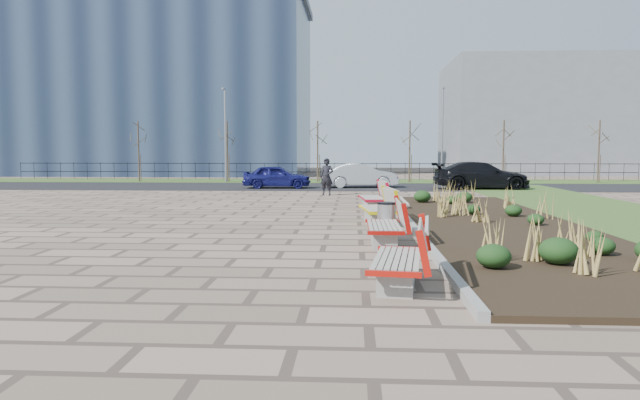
# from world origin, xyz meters

# --- Properties ---
(ground) EXTENTS (120.00, 120.00, 0.00)m
(ground) POSITION_xyz_m (0.00, 0.00, 0.00)
(ground) COLOR #876E5C
(ground) RESTS_ON ground
(planting_bed) EXTENTS (4.50, 18.00, 0.10)m
(planting_bed) POSITION_xyz_m (6.25, 5.00, 0.05)
(planting_bed) COLOR black
(planting_bed) RESTS_ON ground
(planting_curb) EXTENTS (0.16, 18.00, 0.15)m
(planting_curb) POSITION_xyz_m (3.92, 5.00, 0.07)
(planting_curb) COLOR gray
(planting_curb) RESTS_ON ground
(grass_verge_far) EXTENTS (80.00, 5.00, 0.04)m
(grass_verge_far) POSITION_xyz_m (0.00, 28.00, 0.02)
(grass_verge_far) COLOR #33511E
(grass_verge_far) RESTS_ON ground
(road) EXTENTS (80.00, 7.00, 0.02)m
(road) POSITION_xyz_m (0.00, 22.00, 0.01)
(road) COLOR black
(road) RESTS_ON ground
(bench_a) EXTENTS (1.17, 2.20, 1.00)m
(bench_a) POSITION_xyz_m (3.00, -2.15, 0.50)
(bench_a) COLOR red
(bench_a) RESTS_ON ground
(bench_b) EXTENTS (0.90, 2.10, 1.00)m
(bench_b) POSITION_xyz_m (3.00, 1.77, 0.50)
(bench_b) COLOR #A6100B
(bench_b) RESTS_ON ground
(bench_c) EXTENTS (1.14, 2.19, 1.00)m
(bench_c) POSITION_xyz_m (3.00, 5.48, 0.50)
(bench_c) COLOR yellow
(bench_c) RESTS_ON ground
(bench_d) EXTENTS (1.11, 2.18, 1.00)m
(bench_d) POSITION_xyz_m (3.00, 9.25, 0.50)
(bench_d) COLOR red
(bench_d) RESTS_ON ground
(litter_bin) EXTENTS (0.45, 0.45, 0.83)m
(litter_bin) POSITION_xyz_m (3.13, 2.95, 0.42)
(litter_bin) COLOR #B2B2B7
(litter_bin) RESTS_ON ground
(pedestrian) EXTENTS (0.73, 0.57, 1.75)m
(pedestrian) POSITION_xyz_m (1.09, 15.81, 0.87)
(pedestrian) COLOR black
(pedestrian) RESTS_ON ground
(car_blue) EXTENTS (3.82, 1.68, 1.28)m
(car_blue) POSITION_xyz_m (-1.91, 20.57, 0.66)
(car_blue) COLOR navy
(car_blue) RESTS_ON road
(car_silver) EXTENTS (4.26, 1.93, 1.36)m
(car_silver) POSITION_xyz_m (2.77, 21.40, 0.70)
(car_silver) COLOR #A7AAAE
(car_silver) RESTS_ON road
(car_black) EXTENTS (5.19, 2.29, 1.48)m
(car_black) POSITION_xyz_m (9.25, 20.32, 0.76)
(car_black) COLOR black
(car_black) RESTS_ON road
(tree_a) EXTENTS (1.40, 1.40, 4.00)m
(tree_a) POSITION_xyz_m (-12.00, 26.50, 2.04)
(tree_a) COLOR #4C3D2D
(tree_a) RESTS_ON grass_verge_far
(tree_b) EXTENTS (1.40, 1.40, 4.00)m
(tree_b) POSITION_xyz_m (-6.00, 26.50, 2.04)
(tree_b) COLOR #4C3D2D
(tree_b) RESTS_ON grass_verge_far
(tree_c) EXTENTS (1.40, 1.40, 4.00)m
(tree_c) POSITION_xyz_m (0.00, 26.50, 2.04)
(tree_c) COLOR #4C3D2D
(tree_c) RESTS_ON grass_verge_far
(tree_d) EXTENTS (1.40, 1.40, 4.00)m
(tree_d) POSITION_xyz_m (6.00, 26.50, 2.04)
(tree_d) COLOR #4C3D2D
(tree_d) RESTS_ON grass_verge_far
(tree_e) EXTENTS (1.40, 1.40, 4.00)m
(tree_e) POSITION_xyz_m (12.00, 26.50, 2.04)
(tree_e) COLOR #4C3D2D
(tree_e) RESTS_ON grass_verge_far
(tree_f) EXTENTS (1.40, 1.40, 4.00)m
(tree_f) POSITION_xyz_m (18.00, 26.50, 2.04)
(tree_f) COLOR #4C3D2D
(tree_f) RESTS_ON grass_verge_far
(lamp_west) EXTENTS (0.24, 0.60, 6.00)m
(lamp_west) POSITION_xyz_m (-6.00, 26.00, 3.04)
(lamp_west) COLOR gray
(lamp_west) RESTS_ON grass_verge_far
(lamp_east) EXTENTS (0.24, 0.60, 6.00)m
(lamp_east) POSITION_xyz_m (8.00, 26.00, 3.04)
(lamp_east) COLOR gray
(lamp_east) RESTS_ON grass_verge_far
(railing_fence) EXTENTS (44.00, 0.10, 1.20)m
(railing_fence) POSITION_xyz_m (0.00, 29.50, 0.64)
(railing_fence) COLOR black
(railing_fence) RESTS_ON grass_verge_far
(building_glass) EXTENTS (40.00, 14.00, 15.00)m
(building_glass) POSITION_xyz_m (-22.00, 40.00, 7.50)
(building_glass) COLOR #192338
(building_glass) RESTS_ON ground
(building_grey) EXTENTS (18.00, 12.00, 10.00)m
(building_grey) POSITION_xyz_m (20.00, 42.00, 5.00)
(building_grey) COLOR slate
(building_grey) RESTS_ON ground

